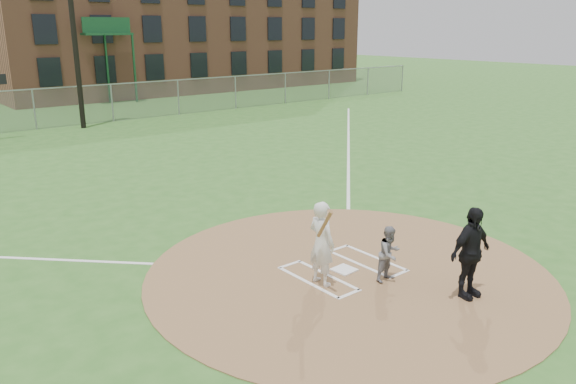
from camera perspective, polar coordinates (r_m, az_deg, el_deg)
ground at (r=11.91m, az=6.14°, el=-8.14°), size 140.00×140.00×0.00m
dirt_circle at (r=11.91m, az=6.14°, el=-8.09°), size 8.40×8.40×0.02m
home_plate at (r=11.95m, az=5.73°, el=-7.86°), size 0.47×0.47×0.03m
foul_line_first at (r=24.08m, az=6.16°, el=4.51°), size 17.04×17.04×0.01m
catcher at (r=11.42m, az=10.29°, el=-6.18°), size 0.57×0.45×1.14m
umpire at (r=11.00m, az=18.05°, el=-5.89°), size 1.06×0.50×1.77m
batters_boxes at (r=12.00m, az=5.63°, el=-7.80°), size 2.08×1.88×0.01m
batter_at_plate at (r=11.01m, az=3.44°, el=-5.20°), size 0.65×1.02×1.78m
outfield_fence at (r=30.82m, az=-24.37°, el=7.67°), size 56.08×0.08×2.03m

